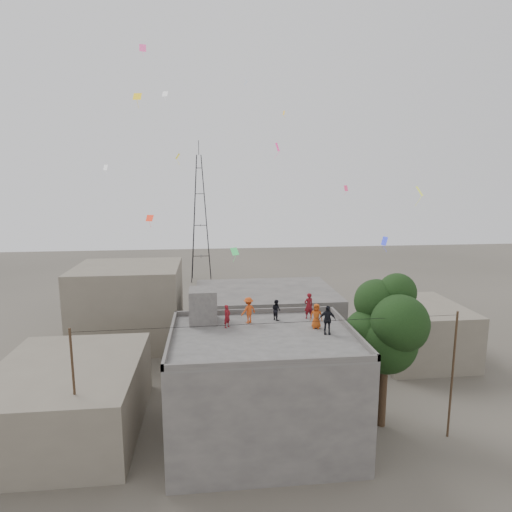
{
  "coord_description": "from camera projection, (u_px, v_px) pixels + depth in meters",
  "views": [
    {
      "loc": [
        -2.78,
        -21.87,
        14.31
      ],
      "look_at": [
        -0.12,
        2.16,
        10.09
      ],
      "focal_mm": 30.0,
      "sensor_mm": 36.0,
      "label": 1
    }
  ],
  "objects": [
    {
      "name": "ground",
      "position": [
        262.0,
        438.0,
        24.17
      ],
      "size": [
        140.0,
        140.0,
        0.0
      ],
      "primitive_type": "plane",
      "color": "#48433B",
      "rests_on": "ground"
    },
    {
      "name": "main_building",
      "position": [
        262.0,
        388.0,
        23.65
      ],
      "size": [
        10.0,
        8.0,
        6.1
      ],
      "color": "#4E4B48",
      "rests_on": "ground"
    },
    {
      "name": "parapet",
      "position": [
        263.0,
        333.0,
        23.1
      ],
      "size": [
        10.0,
        8.0,
        0.3
      ],
      "color": "#4E4B48",
      "rests_on": "main_building"
    },
    {
      "name": "stair_head_box",
      "position": [
        203.0,
        306.0,
        25.15
      ],
      "size": [
        1.6,
        1.8,
        2.0
      ],
      "primitive_type": "cube",
      "color": "#4E4B48",
      "rests_on": "main_building"
    },
    {
      "name": "neighbor_west",
      "position": [
        69.0,
        398.0,
        24.59
      ],
      "size": [
        8.0,
        10.0,
        4.0
      ],
      "primitive_type": "cube",
      "color": "#6C6355",
      "rests_on": "ground"
    },
    {
      "name": "neighbor_north",
      "position": [
        265.0,
        317.0,
        37.67
      ],
      "size": [
        12.0,
        9.0,
        5.0
      ],
      "primitive_type": "cube",
      "color": "#4E4B48",
      "rests_on": "ground"
    },
    {
      "name": "neighbor_northwest",
      "position": [
        129.0,
        304.0,
        38.15
      ],
      "size": [
        9.0,
        8.0,
        7.0
      ],
      "primitive_type": "cube",
      "color": "#6C6355",
      "rests_on": "ground"
    },
    {
      "name": "neighbor_east",
      "position": [
        416.0,
        331.0,
        35.1
      ],
      "size": [
        7.0,
        8.0,
        4.4
      ],
      "primitive_type": "cube",
      "color": "#6C6355",
      "rests_on": "ground"
    },
    {
      "name": "tree",
      "position": [
        389.0,
        327.0,
        24.51
      ],
      "size": [
        4.9,
        4.6,
        9.1
      ],
      "color": "black",
      "rests_on": "ground"
    },
    {
      "name": "utility_line",
      "position": [
        275.0,
        385.0,
        22.35
      ],
      "size": [
        20.12,
        0.62,
        7.4
      ],
      "color": "black",
      "rests_on": "ground"
    },
    {
      "name": "transmission_tower",
      "position": [
        200.0,
        219.0,
        61.35
      ],
      "size": [
        2.97,
        2.97,
        20.01
      ],
      "color": "black",
      "rests_on": "ground"
    },
    {
      "name": "person_red_adult",
      "position": [
        309.0,
        306.0,
        25.88
      ],
      "size": [
        0.65,
        0.51,
        1.58
      ],
      "primitive_type": "imported",
      "rotation": [
        0.0,
        0.0,
        3.4
      ],
      "color": "maroon",
      "rests_on": "main_building"
    },
    {
      "name": "person_orange_child",
      "position": [
        316.0,
        316.0,
        24.14
      ],
      "size": [
        0.79,
        0.62,
        1.43
      ],
      "primitive_type": "imported",
      "rotation": [
        0.0,
        0.0,
        -0.26
      ],
      "color": "#BA4915",
      "rests_on": "main_building"
    },
    {
      "name": "person_dark_child",
      "position": [
        276.0,
        310.0,
        25.63
      ],
      "size": [
        0.71,
        0.76,
        1.24
      ],
      "primitive_type": "imported",
      "rotation": [
        0.0,
        0.0,
        2.1
      ],
      "color": "black",
      "rests_on": "main_building"
    },
    {
      "name": "person_dark_adult",
      "position": [
        327.0,
        320.0,
        23.21
      ],
      "size": [
        0.98,
        0.51,
        1.6
      ],
      "primitive_type": "imported",
      "rotation": [
        0.0,
        0.0,
        -0.14
      ],
      "color": "black",
      "rests_on": "main_building"
    },
    {
      "name": "person_orange_adult",
      "position": [
        248.0,
        310.0,
        25.05
      ],
      "size": [
        1.15,
        1.02,
        1.54
      ],
      "primitive_type": "imported",
      "rotation": [
        0.0,
        0.0,
        -2.57
      ],
      "color": "#C94717",
      "rests_on": "main_building"
    },
    {
      "name": "person_red_child",
      "position": [
        227.0,
        316.0,
        24.29
      ],
      "size": [
        0.56,
        0.57,
        1.32
      ],
      "primitive_type": "imported",
      "rotation": [
        0.0,
        0.0,
        0.82
      ],
      "color": "maroon",
      "rests_on": "main_building"
    },
    {
      "name": "kites",
      "position": [
        246.0,
        161.0,
        27.59
      ],
      "size": [
        19.45,
        16.45,
        12.65
      ],
      "color": "#F8341A",
      "rests_on": "ground"
    }
  ]
}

